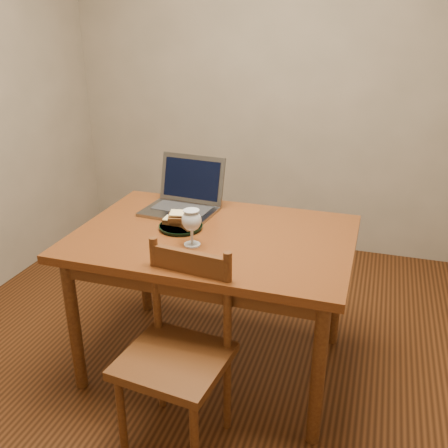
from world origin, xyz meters
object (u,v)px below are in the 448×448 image
(chair, at_px, (177,346))
(milk_glass, at_px, (192,228))
(laptop, at_px, (185,196))
(table, at_px, (214,250))
(plate, at_px, (181,227))

(chair, distance_m, milk_glass, 0.52)
(laptop, bearing_deg, chair, -66.51)
(chair, relative_size, laptop, 1.14)
(table, xyz_separation_m, laptop, (-0.25, 0.28, 0.16))
(chair, xyz_separation_m, plate, (-0.19, 0.53, 0.28))
(milk_glass, distance_m, laptop, 0.47)
(chair, distance_m, plate, 0.63)
(plate, height_order, laptop, laptop)
(milk_glass, bearing_deg, table, 70.54)
(chair, relative_size, plate, 2.11)
(plate, xyz_separation_m, milk_glass, (0.12, -0.16, 0.08))
(plate, bearing_deg, chair, -70.39)
(chair, bearing_deg, milk_glass, 106.87)
(table, xyz_separation_m, chair, (0.02, -0.52, -0.18))
(laptop, bearing_deg, milk_glass, -59.87)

